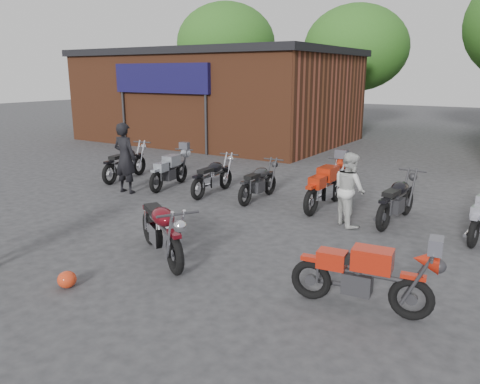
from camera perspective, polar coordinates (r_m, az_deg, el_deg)
The scene contains 15 objects.
ground at distance 7.52m, azimuth -8.45°, elevation -11.23°, with size 90.00×90.00×0.00m, color #2C2C2F.
brick_building at distance 23.40m, azimuth -2.67°, elevation 11.33°, with size 12.00×8.00×4.00m, color brown.
tree_0 at distance 32.81m, azimuth -1.71°, elevation 15.87°, with size 6.56×6.56×8.20m, color #285617, non-canonical shape.
tree_1 at distance 28.69m, azimuth 13.83°, elevation 14.90°, with size 5.92×5.92×7.40m, color #285617, non-canonical shape.
vintage_motorcycle at distance 8.33m, azimuth -9.57°, elevation -4.07°, with size 2.14×0.71×1.24m, color #520A11, non-canonical shape.
sportbike at distance 6.75m, azimuth 14.77°, elevation -9.49°, with size 1.91×0.63×1.11m, color red, non-canonical shape.
helmet at distance 7.80m, azimuth -20.35°, elevation -9.97°, with size 0.29×0.29×0.27m, color red.
person_dark at distance 13.15m, azimuth -13.84°, elevation 4.04°, with size 0.71×0.46×1.94m, color black.
person_light at distance 10.29m, azimuth 13.19°, elevation 0.33°, with size 0.78×0.61×1.60m, color beige.
row_bike_0 at distance 14.87m, azimuth -13.80°, elevation 3.73°, with size 2.04×0.67×1.18m, color black, non-canonical shape.
row_bike_1 at distance 13.60m, azimuth -8.56°, elevation 2.85°, with size 1.90×0.63×1.10m, color gray, non-canonical shape.
row_bike_2 at distance 12.71m, azimuth -3.30°, elevation 2.17°, with size 1.89×0.62×1.10m, color black, non-canonical shape.
row_bike_3 at distance 12.10m, azimuth 2.30°, elevation 1.48°, with size 1.84×0.61×1.07m, color black, non-canonical shape.
row_bike_4 at distance 11.53m, azimuth 10.37°, elevation 0.99°, with size 2.10×0.69×1.22m, color red, non-canonical shape.
row_bike_5 at distance 10.80m, azimuth 18.62°, elevation -0.59°, with size 2.01×0.66×1.16m, color black, non-canonical shape.
Camera 1 is at (4.54, -5.05, 3.23)m, focal length 35.00 mm.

